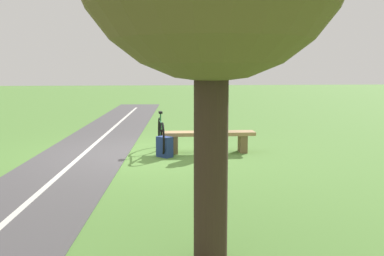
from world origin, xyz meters
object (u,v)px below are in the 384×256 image
Objects in this scene: bench at (209,138)px; person_seated at (218,117)px; backpack at (165,147)px; bicycle at (161,135)px.

bench is 2.72× the size of person_seated.
person_seated is (-0.22, 0.00, 0.46)m from bench.
bench is 4.72× the size of backpack.
person_seated is 1.42m from backpack.
person_seated is 1.36m from bicycle.
bicycle is at bearing -7.73° from bench.
bench is 1.10m from backpack.
bicycle is 3.88× the size of backpack.
bench is at bearing -156.80° from backpack.
backpack is (-0.06, 0.60, -0.17)m from bicycle.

